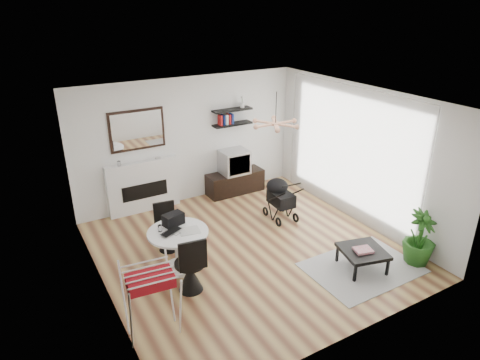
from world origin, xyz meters
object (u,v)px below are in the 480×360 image
drying_rack (152,301)px  stroller (280,200)px  fireplace (143,180)px  tv_console (235,182)px  dining_table (179,244)px  coffee_table (363,252)px  crt_tv (234,162)px  potted_plant (420,238)px

drying_rack → stroller: size_ratio=1.11×
fireplace → tv_console: bearing=-4.5°
tv_console → dining_table: size_ratio=1.35×
dining_table → coffee_table: (2.61, -1.50, -0.15)m
tv_console → dining_table: (-2.30, -2.20, 0.22)m
dining_table → drying_rack: (-0.88, -1.21, 0.06)m
crt_tv → fireplace: bearing=175.3°
tv_console → coffee_table: 3.71m
dining_table → stroller: 2.57m
dining_table → stroller: bearing=15.3°
stroller → tv_console: bearing=100.2°
drying_rack → stroller: (3.35, 1.89, -0.14)m
dining_table → coffee_table: bearing=-29.9°
fireplace → potted_plant: fireplace is taller
fireplace → stroller: (2.27, -1.69, -0.30)m
coffee_table → drying_rack: bearing=175.2°
fireplace → drying_rack: 3.74m
stroller → coffee_table: size_ratio=1.09×
stroller → crt_tv: bearing=101.3°
tv_console → dining_table: 3.19m
tv_console → stroller: stroller is taller
fireplace → dining_table: size_ratio=2.20×
crt_tv → coffee_table: bearing=-84.7°
crt_tv → drying_rack: (-3.15, -3.41, -0.23)m
tv_console → crt_tv: 0.52m
tv_console → crt_tv: (-0.03, -0.00, 0.52)m
fireplace → crt_tv: size_ratio=3.53×
fireplace → potted_plant: (3.35, -4.20, -0.21)m
coffee_table → potted_plant: 1.01m
dining_table → coffee_table: 3.02m
tv_console → stroller: size_ratio=1.47×
drying_rack → dining_table: bearing=60.1°
dining_table → drying_rack: bearing=-125.9°
dining_table → tv_console: bearing=43.7°
crt_tv → dining_table: bearing=-136.0°
tv_console → stroller: (0.18, -1.52, 0.14)m
fireplace → crt_tv: (2.07, -0.17, 0.08)m
fireplace → drying_rack: (-1.08, -3.57, -0.16)m
crt_tv → stroller: size_ratio=0.68×
potted_plant → fireplace: bearing=128.6°
stroller → dining_table: bearing=-161.1°
fireplace → tv_console: 2.15m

